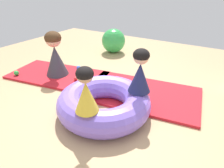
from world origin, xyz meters
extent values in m
plane|color=tan|center=(0.00, 0.00, 0.00)|extent=(8.00, 8.00, 0.00)
cube|color=red|center=(0.18, 0.80, 0.02)|extent=(1.90, 1.30, 0.04)
cube|color=red|center=(-1.41, 0.62, 0.02)|extent=(1.88, 1.22, 0.04)
torus|color=#8466E0|center=(-0.02, 0.09, 0.17)|extent=(1.22, 1.22, 0.34)
cone|color=yellow|center=(0.06, -0.34, 0.51)|extent=(0.36, 0.36, 0.34)
sphere|color=tan|center=(0.06, -0.34, 0.76)|extent=(0.17, 0.17, 0.17)
ellipsoid|color=black|center=(0.06, -0.34, 0.77)|extent=(0.18, 0.18, 0.14)
cone|color=navy|center=(0.35, 0.34, 0.52)|extent=(0.32, 0.32, 0.37)
sphere|color=#DBAD89|center=(0.35, 0.34, 0.79)|extent=(0.18, 0.18, 0.18)
ellipsoid|color=black|center=(0.35, 0.34, 0.81)|extent=(0.20, 0.20, 0.16)
cone|color=#383842|center=(-1.41, 0.62, 0.30)|extent=(0.47, 0.47, 0.53)
sphere|color=#DBAD89|center=(-1.41, 0.62, 0.69)|extent=(0.26, 0.26, 0.26)
ellipsoid|color=#472D19|center=(-1.41, 0.62, 0.72)|extent=(0.29, 0.29, 0.22)
sphere|color=yellow|center=(-0.98, 0.82, 0.09)|extent=(0.11, 0.11, 0.11)
sphere|color=orange|center=(0.11, 1.08, 0.09)|extent=(0.09, 0.09, 0.09)
sphere|color=red|center=(-0.95, 0.59, 0.07)|extent=(0.07, 0.07, 0.07)
sphere|color=blue|center=(-1.19, 0.96, 0.08)|extent=(0.09, 0.09, 0.09)
sphere|color=green|center=(-2.01, 0.19, 0.08)|extent=(0.09, 0.09, 0.09)
sphere|color=green|center=(-1.26, 2.36, 0.28)|extent=(0.57, 0.57, 0.57)
camera|label=1|loc=(1.21, -1.70, 1.58)|focal=31.84mm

